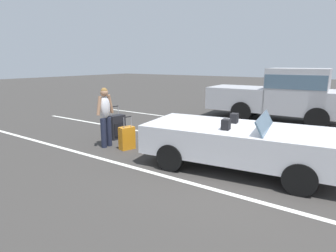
% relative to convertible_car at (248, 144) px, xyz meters
% --- Properties ---
extents(ground_plane, '(80.00, 80.00, 0.00)m').
position_rel_convertible_car_xyz_m(ground_plane, '(-0.21, -0.03, -0.59)').
color(ground_plane, '#383533').
extents(lot_line_near, '(18.00, 0.12, 0.01)m').
position_rel_convertible_car_xyz_m(lot_line_near, '(-0.21, -1.34, -0.59)').
color(lot_line_near, silver).
rests_on(lot_line_near, ground_plane).
extents(lot_line_mid, '(18.00, 0.12, 0.01)m').
position_rel_convertible_car_xyz_m(lot_line_mid, '(-0.21, 1.36, -0.59)').
color(lot_line_mid, silver).
rests_on(lot_line_mid, ground_plane).
extents(lot_line_far, '(18.00, 0.12, 0.01)m').
position_rel_convertible_car_xyz_m(lot_line_far, '(-0.21, 4.06, -0.59)').
color(lot_line_far, silver).
rests_on(lot_line_far, ground_plane).
extents(convertible_car, '(4.33, 2.28, 1.24)m').
position_rel_convertible_car_xyz_m(convertible_car, '(0.00, 0.00, 0.00)').
color(convertible_car, silver).
rests_on(convertible_car, ground_plane).
extents(suitcase_large_black, '(0.37, 0.52, 1.01)m').
position_rel_convertible_car_xyz_m(suitcase_large_black, '(-4.17, 0.24, -0.22)').
color(suitcase_large_black, black).
rests_on(suitcase_large_black, ground_plane).
extents(suitcase_medium_bright, '(0.35, 0.45, 0.92)m').
position_rel_convertible_car_xyz_m(suitcase_medium_bright, '(-3.18, -0.40, -0.28)').
color(suitcase_medium_bright, orange).
rests_on(suitcase_medium_bright, ground_plane).
extents(traveler_person, '(0.22, 0.60, 1.65)m').
position_rel_convertible_car_xyz_m(traveler_person, '(-3.81, -0.54, 0.34)').
color(traveler_person, '#1E2338').
rests_on(traveler_person, ground_plane).
extents(parked_pickup_truck_near, '(5.05, 2.18, 2.10)m').
position_rel_convertible_car_xyz_m(parked_pickup_truck_near, '(-0.51, 5.79, 0.52)').
color(parked_pickup_truck_near, '#B2B2B7').
rests_on(parked_pickup_truck_near, ground_plane).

